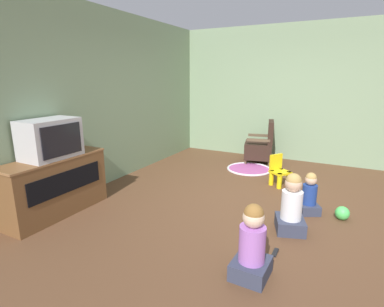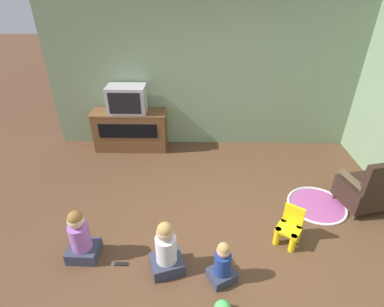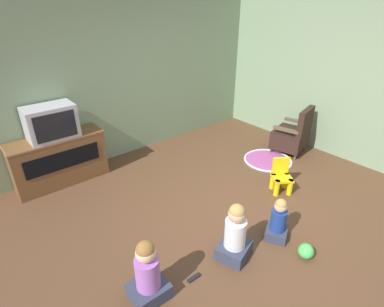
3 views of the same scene
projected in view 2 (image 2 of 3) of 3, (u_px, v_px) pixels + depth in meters
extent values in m
plane|color=brown|center=(219.00, 236.00, 3.89)|extent=(30.00, 30.00, 0.00)
cube|color=gray|center=(206.00, 73.00, 5.39)|extent=(5.72, 0.12, 2.80)
cube|color=brown|center=(131.00, 130.00, 5.68)|extent=(1.34, 0.44, 0.76)
cube|color=#90603A|center=(129.00, 112.00, 5.49)|extent=(1.37, 0.45, 0.02)
cube|color=black|center=(128.00, 131.00, 5.45)|extent=(1.07, 0.01, 0.27)
cube|color=#B7B7BC|center=(127.00, 99.00, 5.36)|extent=(0.68, 0.42, 0.49)
cube|color=black|center=(124.00, 104.00, 5.17)|extent=(0.56, 0.02, 0.38)
cylinder|color=brown|center=(363.00, 191.00, 4.62)|extent=(0.04, 0.04, 0.10)
cylinder|color=brown|center=(333.00, 196.00, 4.52)|extent=(0.04, 0.04, 0.10)
cylinder|color=brown|center=(354.00, 217.00, 4.14)|extent=(0.04, 0.04, 0.10)
cube|color=black|center=(363.00, 192.00, 4.27)|extent=(0.72, 0.67, 0.33)
cube|color=black|center=(384.00, 179.00, 3.87)|extent=(0.58, 0.23, 0.46)
cube|color=brown|center=(352.00, 179.00, 4.08)|extent=(0.18, 0.46, 0.05)
cylinder|color=yellow|center=(277.00, 236.00, 3.73)|extent=(0.08, 0.08, 0.25)
cylinder|color=yellow|center=(293.00, 243.00, 3.63)|extent=(0.08, 0.08, 0.25)
cylinder|color=yellow|center=(282.00, 227.00, 3.86)|extent=(0.08, 0.08, 0.25)
cylinder|color=yellow|center=(298.00, 234.00, 3.76)|extent=(0.08, 0.08, 0.25)
cube|color=yellow|center=(289.00, 229.00, 3.69)|extent=(0.38, 0.37, 0.04)
cube|color=yellow|center=(294.00, 215.00, 3.70)|extent=(0.23, 0.17, 0.26)
cylinder|color=#A54C8C|center=(317.00, 205.00, 4.41)|extent=(0.85, 0.85, 0.01)
torus|color=silver|center=(317.00, 205.00, 4.41)|extent=(0.85, 0.85, 0.04)
cube|color=#33384C|center=(167.00, 264.00, 3.43)|extent=(0.44, 0.41, 0.16)
cylinder|color=silver|center=(166.00, 249.00, 3.31)|extent=(0.23, 0.23, 0.34)
sphere|color=#D8AD8C|center=(165.00, 232.00, 3.17)|extent=(0.19, 0.19, 0.19)
sphere|color=tan|center=(165.00, 230.00, 3.16)|extent=(0.17, 0.17, 0.17)
cube|color=#33384C|center=(84.00, 251.00, 3.59)|extent=(0.37, 0.32, 0.16)
cylinder|color=#A566BF|center=(80.00, 237.00, 3.46)|extent=(0.23, 0.23, 0.33)
sphere|color=beige|center=(76.00, 220.00, 3.33)|extent=(0.19, 0.19, 0.19)
sphere|color=olive|center=(75.00, 218.00, 3.31)|extent=(0.17, 0.17, 0.17)
cube|color=#33384C|center=(222.00, 275.00, 3.32)|extent=(0.36, 0.35, 0.12)
cylinder|color=navy|center=(223.00, 263.00, 3.22)|extent=(0.18, 0.18, 0.26)
sphere|color=#D8AD8C|center=(224.00, 251.00, 3.12)|extent=(0.15, 0.15, 0.15)
sphere|color=tan|center=(224.00, 249.00, 3.11)|extent=(0.14, 0.14, 0.14)
cube|color=black|center=(121.00, 264.00, 3.51)|extent=(0.15, 0.05, 0.02)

